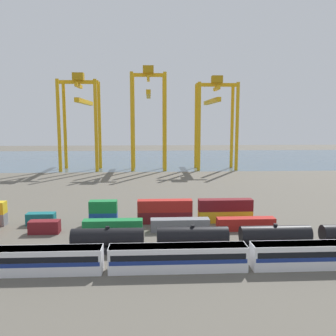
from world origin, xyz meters
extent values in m
plane|color=#5B564C|center=(0.00, 40.00, 0.00)|extent=(420.00, 420.00, 0.00)
cube|color=#475B6B|center=(0.00, 138.73, 0.00)|extent=(400.00, 110.00, 0.01)
cube|color=silver|center=(-15.77, -19.23, 1.95)|extent=(20.94, 3.10, 3.90)
cube|color=navy|center=(-15.77, -19.23, 1.85)|extent=(20.52, 3.14, 0.64)
cube|color=black|center=(-15.77, -19.23, 2.63)|extent=(20.10, 3.13, 0.90)
cube|color=slate|center=(-15.77, -19.23, 3.72)|extent=(20.73, 2.85, 0.36)
cube|color=silver|center=(6.07, -19.23, 1.95)|extent=(20.94, 3.10, 3.90)
cube|color=navy|center=(6.07, -19.23, 1.85)|extent=(20.52, 3.14, 0.64)
cube|color=black|center=(6.07, -19.23, 2.63)|extent=(20.10, 3.13, 0.90)
cube|color=slate|center=(6.07, -19.23, 3.72)|extent=(20.73, 2.85, 0.36)
cube|color=silver|center=(27.91, -19.23, 1.95)|extent=(20.94, 3.10, 3.90)
cube|color=navy|center=(27.91, -19.23, 1.85)|extent=(20.52, 3.14, 0.64)
cube|color=black|center=(27.91, -19.23, 2.63)|extent=(20.10, 3.13, 0.90)
cube|color=slate|center=(27.91, -19.23, 3.72)|extent=(20.73, 2.85, 0.36)
cube|color=#232326|center=(-5.48, -11.09, 0.55)|extent=(12.46, 2.50, 1.10)
cylinder|color=black|center=(-5.48, -11.09, 2.65)|extent=(12.46, 3.10, 3.10)
cylinder|color=black|center=(-5.48, -11.09, 4.38)|extent=(0.70, 0.70, 0.36)
cube|color=#232326|center=(9.27, -11.09, 0.55)|extent=(12.46, 2.50, 1.10)
cylinder|color=black|center=(9.27, -11.09, 2.65)|extent=(12.46, 3.10, 3.10)
cylinder|color=black|center=(9.27, -11.09, 4.38)|extent=(0.70, 0.70, 0.36)
cube|color=#232326|center=(24.01, -11.09, 0.55)|extent=(12.46, 2.50, 1.10)
cylinder|color=black|center=(24.01, -11.09, 2.65)|extent=(12.46, 3.10, 3.10)
cylinder|color=black|center=(24.01, -11.09, 4.38)|extent=(0.70, 0.70, 0.36)
cube|color=maroon|center=(-19.51, -0.14, 1.30)|extent=(6.04, 2.44, 2.60)
cube|color=#197538|center=(-5.75, -0.14, 1.30)|extent=(12.10, 2.44, 2.60)
cube|color=slate|center=(8.01, -0.14, 1.30)|extent=(12.10, 2.44, 2.60)
cube|color=#AD211C|center=(21.76, -0.14, 1.30)|extent=(12.10, 2.44, 2.60)
cube|color=#146066|center=(-22.03, 5.90, 1.30)|extent=(6.04, 2.44, 2.60)
cube|color=#1C4299|center=(-8.45, 5.90, 1.30)|extent=(6.04, 2.44, 2.60)
cube|color=#197538|center=(-8.45, 5.90, 3.90)|extent=(6.04, 2.44, 2.60)
cube|color=maroon|center=(5.13, 5.90, 1.30)|extent=(12.10, 2.44, 2.60)
cube|color=#AD211C|center=(5.13, 5.90, 3.90)|extent=(12.10, 2.44, 2.60)
cube|color=gold|center=(18.71, 5.90, 1.30)|extent=(12.10, 2.44, 2.60)
cube|color=maroon|center=(18.71, 5.90, 3.90)|extent=(12.10, 2.44, 2.60)
cylinder|color=gold|center=(-37.86, 86.68, 20.19)|extent=(1.50, 1.50, 40.38)
cylinder|color=gold|center=(-21.75, 86.68, 20.19)|extent=(1.50, 1.50, 40.38)
cylinder|color=gold|center=(-37.86, 97.58, 20.19)|extent=(1.50, 1.50, 40.38)
cylinder|color=gold|center=(-21.75, 97.58, 20.19)|extent=(1.50, 1.50, 40.38)
cube|color=gold|center=(-29.80, 92.13, 39.58)|extent=(17.71, 1.20, 1.60)
cube|color=gold|center=(-29.80, 92.13, 37.98)|extent=(1.20, 12.50, 1.60)
cube|color=gold|center=(-29.80, 105.76, 31.53)|extent=(2.00, 38.95, 2.00)
cube|color=#A77A10|center=(-29.80, 92.13, 41.98)|extent=(4.80, 4.00, 3.20)
cylinder|color=gold|center=(-5.90, 87.17, 21.82)|extent=(1.50, 1.50, 43.65)
cylinder|color=gold|center=(8.65, 87.17, 21.82)|extent=(1.50, 1.50, 43.65)
cylinder|color=gold|center=(-5.90, 97.08, 21.82)|extent=(1.50, 1.50, 43.65)
cylinder|color=gold|center=(8.65, 97.08, 21.82)|extent=(1.50, 1.50, 43.65)
cube|color=gold|center=(1.38, 92.13, 42.85)|extent=(16.15, 1.20, 1.60)
cube|color=gold|center=(1.38, 92.13, 41.25)|extent=(1.20, 11.51, 1.60)
cube|color=gold|center=(1.38, 103.86, 35.08)|extent=(2.00, 33.52, 2.00)
cube|color=#A77A10|center=(1.38, 92.13, 45.25)|extent=(4.80, 4.00, 3.20)
cylinder|color=gold|center=(23.92, 87.22, 19.74)|extent=(1.50, 1.50, 39.48)
cylinder|color=gold|center=(41.18, 87.22, 19.74)|extent=(1.50, 1.50, 39.48)
cylinder|color=gold|center=(23.92, 97.03, 19.74)|extent=(1.50, 1.50, 39.48)
cylinder|color=gold|center=(41.18, 97.03, 19.74)|extent=(1.50, 1.50, 39.48)
cube|color=gold|center=(32.55, 92.13, 38.68)|extent=(18.86, 1.20, 1.60)
cube|color=gold|center=(32.55, 92.13, 37.08)|extent=(1.20, 11.41, 1.60)
cube|color=gold|center=(32.55, 105.42, 31.92)|extent=(2.00, 37.98, 2.00)
cube|color=#A77A10|center=(32.55, 92.13, 41.08)|extent=(4.80, 4.00, 3.20)
camera|label=1|loc=(1.95, -70.11, 22.71)|focal=37.58mm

